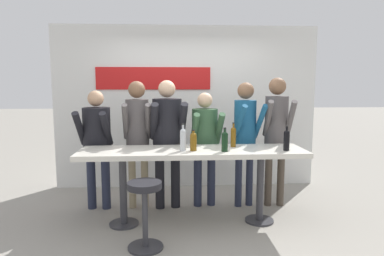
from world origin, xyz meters
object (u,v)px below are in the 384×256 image
at_px(person_left, 137,129).
at_px(person_far_left, 97,137).
at_px(person_center, 205,137).
at_px(wine_bottle_4, 287,139).
at_px(person_center_right, 245,129).
at_px(wine_bottle_1, 183,138).
at_px(wine_bottle_0, 233,136).
at_px(person_right, 276,126).
at_px(person_center_left, 167,130).
at_px(wine_bottle_3, 193,141).
at_px(wine_bottle_2, 225,140).
at_px(bar_stool, 145,205).
at_px(tasting_table, 193,159).

bearing_deg(person_left, person_far_left, 177.75).
xyz_separation_m(person_center, wine_bottle_4, (0.90, -0.74, 0.08)).
bearing_deg(person_center_right, wine_bottle_1, -155.30).
height_order(person_center_right, wine_bottle_0, person_center_right).
height_order(person_right, wine_bottle_1, person_right).
height_order(person_center, person_center_right, person_center_right).
bearing_deg(person_center_right, person_left, 167.69).
height_order(person_left, person_right, person_right).
bearing_deg(person_right, person_center_left, -175.60).
bearing_deg(person_left, person_center_right, -5.33).
relative_size(person_far_left, person_left, 0.93).
distance_m(person_center, wine_bottle_3, 0.72).
distance_m(person_center_left, wine_bottle_4, 1.58).
bearing_deg(wine_bottle_2, wine_bottle_1, 172.08).
bearing_deg(person_center_right, person_center, 164.32).
bearing_deg(bar_stool, person_center_right, 42.31).
height_order(person_far_left, person_center, person_far_left).
distance_m(person_far_left, person_center_left, 0.96).
bearing_deg(wine_bottle_0, person_left, 159.87).
bearing_deg(wine_bottle_1, person_right, 25.24).
bearing_deg(wine_bottle_1, tasting_table, 33.50).
xyz_separation_m(person_left, wine_bottle_3, (0.72, -0.67, -0.06)).
height_order(person_far_left, person_center_right, person_center_right).
bearing_deg(wine_bottle_0, person_center_right, 60.05).
height_order(bar_stool, person_right, person_right).
height_order(wine_bottle_2, wine_bottle_3, wine_bottle_2).
xyz_separation_m(person_left, person_center, (0.93, 0.01, -0.12)).
bearing_deg(wine_bottle_3, person_center_left, 116.66).
bearing_deg(person_left, wine_bottle_0, -24.21).
distance_m(person_right, wine_bottle_0, 0.79).
height_order(person_center_left, wine_bottle_0, person_center_left).
bearing_deg(person_center_left, person_far_left, 171.36).
bearing_deg(person_center_left, person_center_right, -6.54).
relative_size(wine_bottle_0, wine_bottle_4, 1.04).
xyz_separation_m(wine_bottle_0, wine_bottle_1, (-0.64, -0.22, 0.01)).
relative_size(person_center_left, person_center, 1.10).
distance_m(bar_stool, wine_bottle_2, 1.19).
bearing_deg(person_center, bar_stool, -127.97).
xyz_separation_m(person_far_left, wine_bottle_1, (1.15, -0.65, 0.07)).
relative_size(person_far_left, wine_bottle_2, 5.78).
bearing_deg(person_center_left, person_right, -7.34).
bearing_deg(wine_bottle_2, wine_bottle_4, 0.56).
xyz_separation_m(person_left, person_center_right, (1.49, -0.03, -0.01)).
bearing_deg(person_center, wine_bottle_4, -46.20).
bearing_deg(person_center_right, bar_stool, -148.75).
relative_size(tasting_table, wine_bottle_3, 10.72).
bearing_deg(person_far_left, wine_bottle_0, -8.13).
bearing_deg(wine_bottle_1, person_left, 131.80).
distance_m(person_left, wine_bottle_0, 1.32).
relative_size(wine_bottle_2, wine_bottle_3, 1.11).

